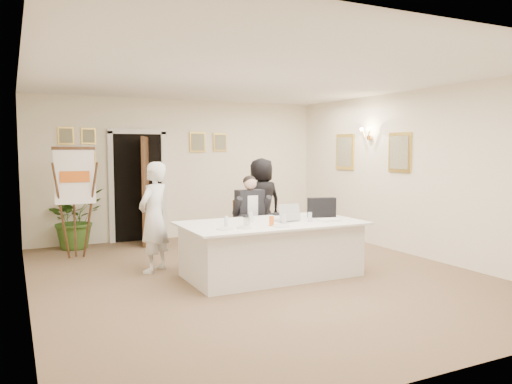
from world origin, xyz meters
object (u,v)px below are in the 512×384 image
object	(u,v)px
potted_palm	(75,218)
laptop_bag	(322,207)
flip_chart	(75,209)
laptop	(285,211)
paper_stack	(329,220)
seated_man	(251,218)
oj_glass	(272,221)
standing_woman	(261,202)
steel_jug	(247,221)
standing_man	(154,217)
conference_table	(271,248)

from	to	relation	value
potted_palm	laptop_bag	bearing A→B (deg)	-44.96
flip_chart	laptop	size ratio (longest dim) A/B	4.99
potted_palm	paper_stack	distance (m)	4.74
flip_chart	paper_stack	size ratio (longest dim) A/B	5.85
seated_man	oj_glass	bearing A→B (deg)	-98.49
paper_stack	laptop_bag	bearing A→B (deg)	71.89
laptop_bag	oj_glass	xyz separation A→B (m)	(-1.08, -0.41, -0.08)
laptop_bag	paper_stack	bearing A→B (deg)	-93.39
standing_woman	paper_stack	xyz separation A→B (m)	(-0.11, -2.38, -0.03)
flip_chart	potted_palm	distance (m)	0.98
laptop	steel_jug	distance (m)	0.70
steel_jug	standing_man	bearing A→B (deg)	132.36
laptop	paper_stack	distance (m)	0.65
seated_man	standing_man	xyz separation A→B (m)	(-1.60, -0.03, 0.11)
oj_glass	steel_jug	size ratio (longest dim) A/B	1.18
standing_woman	oj_glass	bearing A→B (deg)	64.39
standing_woman	laptop_bag	distance (m)	2.01
paper_stack	standing_man	bearing A→B (deg)	151.19
standing_woman	potted_palm	size ratio (longest dim) A/B	1.49
flip_chart	steel_jug	xyz separation A→B (m)	(1.93, -2.51, -0.01)
flip_chart	oj_glass	distance (m)	3.48
flip_chart	steel_jug	distance (m)	3.17
conference_table	potted_palm	size ratio (longest dim) A/B	2.33
standing_man	laptop	xyz separation A→B (m)	(1.68, -0.94, 0.10)
conference_table	potted_palm	xyz separation A→B (m)	(-2.29, 3.31, 0.16)
standing_woman	standing_man	bearing A→B (deg)	24.28
standing_man	paper_stack	size ratio (longest dim) A/B	5.27
oj_glass	seated_man	bearing A→B (deg)	76.47
seated_man	flip_chart	distance (m)	2.89
conference_table	standing_man	world-z (taller)	standing_man
standing_man	steel_jug	distance (m)	1.48
conference_table	oj_glass	size ratio (longest dim) A/B	19.70
oj_glass	paper_stack	bearing A→B (deg)	2.21
oj_glass	steel_jug	distance (m)	0.34
seated_man	laptop	distance (m)	1.00
laptop_bag	conference_table	bearing A→B (deg)	-158.74
standing_woman	steel_jug	xyz separation A→B (m)	(-1.35, -2.24, 0.01)
potted_palm	paper_stack	bearing A→B (deg)	-49.22
laptop_bag	oj_glass	world-z (taller)	laptop_bag
seated_man	paper_stack	distance (m)	1.42
paper_stack	oj_glass	xyz separation A→B (m)	(-0.96, -0.04, 0.05)
standing_man	potted_palm	bearing A→B (deg)	-112.25
standing_man	laptop_bag	world-z (taller)	standing_man
flip_chart	laptop_bag	bearing A→B (deg)	-34.58
paper_stack	standing_woman	bearing A→B (deg)	87.34
standing_woman	paper_stack	size ratio (longest dim) A/B	5.32
flip_chart	standing_woman	xyz separation A→B (m)	(3.29, -0.27, -0.02)
flip_chart	standing_man	xyz separation A→B (m)	(0.93, -1.42, -0.02)
laptop_bag	oj_glass	size ratio (longest dim) A/B	3.27
oj_glass	standing_man	bearing A→B (deg)	135.30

